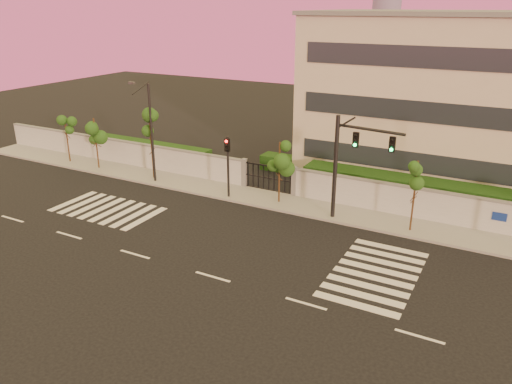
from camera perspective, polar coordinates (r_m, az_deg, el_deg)
ground at (r=25.16m, az=-4.96°, el=-9.64°), size 120.00×120.00×0.00m
sidewalk at (r=33.47m, az=4.87°, el=-1.51°), size 60.00×3.00×0.15m
perimeter_wall at (r=34.37m, az=6.08°, el=0.83°), size 60.00×0.36×2.20m
hedge_row at (r=36.53m, az=9.26°, el=1.46°), size 41.00×4.25×1.80m
institutional_building at (r=40.66m, az=23.86°, el=9.72°), size 24.40×12.40×12.25m
road_markings at (r=28.69m, az=-3.52°, el=-5.55°), size 57.00×7.62×0.02m
street_tree_a at (r=44.74m, az=-20.87°, el=6.66°), size 1.41×1.13×3.89m
street_tree_b at (r=42.05m, az=-17.89°, el=6.56°), size 1.43×1.14×4.25m
street_tree_c at (r=38.19m, az=-11.94°, el=7.19°), size 1.61×1.28×5.52m
street_tree_d at (r=32.82m, az=2.76°, el=3.82°), size 1.42×1.13×4.30m
street_tree_e at (r=29.87m, az=17.85°, el=1.27°), size 1.35×1.07×4.42m
traffic_signal_main at (r=30.21m, az=10.60°, el=3.96°), size 4.16×0.77×6.59m
traffic_signal_secondary at (r=33.86m, az=-3.25°, el=3.72°), size 0.34×0.34×4.43m
streetlight_west at (r=37.35m, az=-12.02°, el=7.09°), size 0.46×1.86×7.74m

